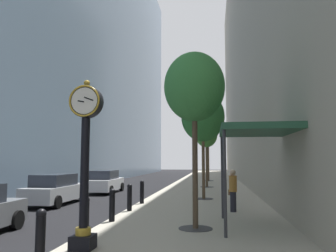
{
  "coord_description": "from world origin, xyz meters",
  "views": [
    {
      "loc": [
        3.97,
        -1.25,
        2.34
      ],
      "look_at": [
        0.99,
        20.34,
        4.57
      ],
      "focal_mm": 35.79,
      "sensor_mm": 36.0,
      "label": 1
    }
  ],
  "objects_px": {
    "bollard_fourth": "(112,204)",
    "bollard_sixth": "(142,191)",
    "bollard_fifth": "(130,197)",
    "bollard_second": "(40,235)",
    "street_tree_far": "(208,131)",
    "bollard_third": "(86,216)",
    "street_tree_mid_far": "(206,135)",
    "street_tree_mid_near": "(203,117)",
    "pedestrian_walking": "(233,189)",
    "street_tree_near": "(194,88)",
    "car_white_far": "(105,182)",
    "car_silver_mid": "(56,190)",
    "street_clock": "(85,154)"
  },
  "relations": [
    {
      "from": "bollard_fourth",
      "to": "bollard_sixth",
      "type": "distance_m",
      "value": 5.07
    },
    {
      "from": "bollard_fifth",
      "to": "bollard_second",
      "type": "bearing_deg",
      "value": -90.0
    },
    {
      "from": "bollard_fifth",
      "to": "street_tree_far",
      "type": "height_order",
      "value": "street_tree_far"
    },
    {
      "from": "bollard_third",
      "to": "street_tree_mid_far",
      "type": "distance_m",
      "value": 19.08
    },
    {
      "from": "street_tree_mid_near",
      "to": "pedestrian_walking",
      "type": "height_order",
      "value": "street_tree_mid_near"
    },
    {
      "from": "street_tree_near",
      "to": "car_white_far",
      "type": "distance_m",
      "value": 14.83
    },
    {
      "from": "pedestrian_walking",
      "to": "car_silver_mid",
      "type": "relative_size",
      "value": 0.39
    },
    {
      "from": "pedestrian_walking",
      "to": "street_tree_mid_near",
      "type": "bearing_deg",
      "value": 106.85
    },
    {
      "from": "bollard_second",
      "to": "street_tree_far",
      "type": "height_order",
      "value": "street_tree_far"
    },
    {
      "from": "car_white_far",
      "to": "bollard_second",
      "type": "bearing_deg",
      "value": -76.01
    },
    {
      "from": "bollard_second",
      "to": "car_white_far",
      "type": "height_order",
      "value": "car_white_far"
    },
    {
      "from": "bollard_fifth",
      "to": "street_tree_mid_far",
      "type": "bearing_deg",
      "value": 77.1
    },
    {
      "from": "street_clock",
      "to": "bollard_fourth",
      "type": "relative_size",
      "value": 3.67
    },
    {
      "from": "bollard_fourth",
      "to": "pedestrian_walking",
      "type": "height_order",
      "value": "pedestrian_walking"
    },
    {
      "from": "bollard_fifth",
      "to": "car_silver_mid",
      "type": "relative_size",
      "value": 0.26
    },
    {
      "from": "street_tree_mid_near",
      "to": "bollard_fourth",
      "type": "bearing_deg",
      "value": -112.19
    },
    {
      "from": "street_tree_near",
      "to": "pedestrian_walking",
      "type": "distance_m",
      "value": 5.44
    },
    {
      "from": "bollard_second",
      "to": "bollard_third",
      "type": "distance_m",
      "value": 2.54
    },
    {
      "from": "bollard_second",
      "to": "street_tree_near",
      "type": "bearing_deg",
      "value": 53.73
    },
    {
      "from": "street_clock",
      "to": "bollard_fourth",
      "type": "xyz_separation_m",
      "value": [
        -0.43,
        3.78,
        -1.74
      ]
    },
    {
      "from": "bollard_third",
      "to": "bollard_fifth",
      "type": "height_order",
      "value": "same"
    },
    {
      "from": "street_clock",
      "to": "street_tree_mid_near",
      "type": "relative_size",
      "value": 0.69
    },
    {
      "from": "bollard_second",
      "to": "bollard_third",
      "type": "height_order",
      "value": "same"
    },
    {
      "from": "street_clock",
      "to": "pedestrian_walking",
      "type": "relative_size",
      "value": 2.38
    },
    {
      "from": "street_tree_near",
      "to": "street_tree_mid_far",
      "type": "bearing_deg",
      "value": 90.0
    },
    {
      "from": "pedestrian_walking",
      "to": "car_white_far",
      "type": "bearing_deg",
      "value": 135.06
    },
    {
      "from": "bollard_third",
      "to": "bollard_fourth",
      "type": "xyz_separation_m",
      "value": [
        0.0,
        2.54,
        0.0
      ]
    },
    {
      "from": "bollard_sixth",
      "to": "street_tree_mid_far",
      "type": "bearing_deg",
      "value": 74.23
    },
    {
      "from": "street_tree_mid_far",
      "to": "street_tree_far",
      "type": "height_order",
      "value": "street_tree_far"
    },
    {
      "from": "street_clock",
      "to": "bollard_third",
      "type": "height_order",
      "value": "street_clock"
    },
    {
      "from": "street_tree_near",
      "to": "bollard_third",
      "type": "bearing_deg",
      "value": -151.79
    },
    {
      "from": "pedestrian_walking",
      "to": "bollard_second",
      "type": "bearing_deg",
      "value": -119.37
    },
    {
      "from": "street_tree_mid_far",
      "to": "car_silver_mid",
      "type": "xyz_separation_m",
      "value": [
        -7.77,
        -10.85,
        -3.61
      ]
    },
    {
      "from": "street_tree_mid_far",
      "to": "car_silver_mid",
      "type": "bearing_deg",
      "value": -125.58
    },
    {
      "from": "pedestrian_walking",
      "to": "street_tree_mid_far",
      "type": "bearing_deg",
      "value": 96.15
    },
    {
      "from": "bollard_fourth",
      "to": "bollard_fifth",
      "type": "distance_m",
      "value": 2.54
    },
    {
      "from": "street_tree_mid_near",
      "to": "car_silver_mid",
      "type": "relative_size",
      "value": 1.36
    },
    {
      "from": "pedestrian_walking",
      "to": "bollard_fifth",
      "type": "bearing_deg",
      "value": -175.58
    },
    {
      "from": "bollard_sixth",
      "to": "bollard_fifth",
      "type": "bearing_deg",
      "value": -90.0
    },
    {
      "from": "bollard_sixth",
      "to": "street_tree_mid_near",
      "type": "height_order",
      "value": "street_tree_mid_near"
    },
    {
      "from": "bollard_third",
      "to": "bollard_sixth",
      "type": "height_order",
      "value": "same"
    },
    {
      "from": "street_clock",
      "to": "street_tree_mid_far",
      "type": "height_order",
      "value": "street_tree_mid_far"
    },
    {
      "from": "street_clock",
      "to": "street_tree_far",
      "type": "distance_m",
      "value": 28.42
    },
    {
      "from": "bollard_second",
      "to": "car_silver_mid",
      "type": "distance_m",
      "value": 11.19
    },
    {
      "from": "street_clock",
      "to": "bollard_second",
      "type": "distance_m",
      "value": 2.21
    },
    {
      "from": "bollard_second",
      "to": "street_tree_mid_near",
      "type": "bearing_deg",
      "value": 76.31
    },
    {
      "from": "street_clock",
      "to": "bollard_second",
      "type": "bearing_deg",
      "value": -108.59
    },
    {
      "from": "bollard_second",
      "to": "bollard_fifth",
      "type": "distance_m",
      "value": 7.61
    },
    {
      "from": "street_clock",
      "to": "street_tree_mid_far",
      "type": "distance_m",
      "value": 19.99
    },
    {
      "from": "bollard_third",
      "to": "street_tree_mid_far",
      "type": "bearing_deg",
      "value": 80.57
    }
  ]
}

